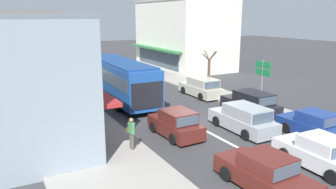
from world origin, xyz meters
name	(u,v)px	position (x,y,z in m)	size (l,w,h in m)	color
ground_plane	(189,122)	(0.00, 0.00, 0.00)	(140.00, 140.00, 0.00)	#353538
lane_centre_line	(161,107)	(0.00, 4.00, 0.00)	(0.20, 28.00, 0.01)	silver
sidewalk_left	(62,112)	(-6.80, 6.00, 0.07)	(5.20, 44.00, 0.14)	gray
kerb_right	(212,92)	(6.20, 6.00, 0.06)	(2.80, 44.00, 0.12)	gray
shopfront_corner_near	(7,84)	(-10.18, 0.61, 3.37)	(8.10, 8.63, 6.76)	#84939E
shopfront_mid_block	(0,61)	(-10.18, 9.63, 3.47)	(8.32, 9.03, 6.94)	gray
building_right_far	(183,34)	(11.48, 19.90, 4.29)	(8.66, 13.48, 8.59)	silver
city_bus	(120,77)	(-1.92, 7.38, 1.88)	(2.86, 10.89, 3.23)	#1E4C99
hatchback_behind_bus_mid	(176,124)	(-1.98, -1.78, 0.71)	(1.92, 3.76, 1.54)	#561E19
wagon_queue_far_back	(244,119)	(1.94, -2.94, 0.75)	(1.98, 4.52, 1.58)	#9EA3A8
sedan_behind_bus_near	(265,174)	(-1.83, -8.51, 0.66)	(2.02, 4.27, 1.47)	#561E19
sedan_adjacent_lane_lead	(321,154)	(1.73, -8.30, 0.66)	(1.95, 4.23, 1.47)	silver
parked_sedan_kerb_front	(315,126)	(4.78, -5.63, 0.66)	(1.94, 4.22, 1.47)	navy
parked_wagon_kerb_second	(251,103)	(4.77, -0.45, 0.75)	(1.99, 4.53, 1.58)	black
parked_wagon_kerb_third	(201,87)	(4.62, 5.44, 0.75)	(1.94, 4.50, 1.58)	#B7B29E
traffic_light_downstreet	(65,54)	(-4.04, 17.59, 2.85)	(0.33, 0.24, 4.20)	gray
directional_road_sign	(263,73)	(6.02, -0.11, 2.70)	(0.10, 1.40, 3.60)	gray
street_tree_right	(209,71)	(6.57, 7.12, 1.74)	(1.57, 1.69, 3.63)	brown
pedestrian_with_handbag_near	(131,131)	(-5.02, -2.62, 1.07)	(0.31, 0.65, 1.63)	#4C4742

